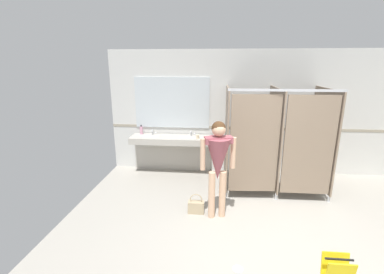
# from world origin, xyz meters

# --- Properties ---
(ground_plane) EXTENTS (6.72, 6.48, 0.10)m
(ground_plane) POSITION_xyz_m (0.00, 0.00, -0.05)
(ground_plane) COLOR #9E998E
(wall_back) EXTENTS (6.72, 0.12, 2.79)m
(wall_back) POSITION_xyz_m (0.00, 3.00, 1.39)
(wall_back) COLOR silver
(wall_back) RESTS_ON ground_plane
(wall_back_tile_band) EXTENTS (6.72, 0.01, 0.06)m
(wall_back_tile_band) POSITION_xyz_m (0.00, 2.94, 1.05)
(wall_back_tile_band) COLOR #9E937F
(wall_back_tile_band) RESTS_ON wall_back
(vanity_counter) EXTENTS (1.82, 0.52, 0.99)m
(vanity_counter) POSITION_xyz_m (-1.92, 2.75, 0.63)
(vanity_counter) COLOR #B2ADA3
(vanity_counter) RESTS_ON ground_plane
(mirror_panel) EXTENTS (1.72, 0.02, 1.16)m
(mirror_panel) POSITION_xyz_m (-1.92, 2.93, 1.61)
(mirror_panel) COLOR silver
(mirror_panel) RESTS_ON wall_back
(bathroom_stalls) EXTENTS (1.96, 1.42, 2.06)m
(bathroom_stalls) POSITION_xyz_m (0.27, 2.03, 1.08)
(bathroom_stalls) COLOR #84705B
(bathroom_stalls) RESTS_ON ground_plane
(person_standing) EXTENTS (0.56, 0.49, 1.63)m
(person_standing) POSITION_xyz_m (-0.84, 0.89, 1.03)
(person_standing) COLOR #DBAD89
(person_standing) RESTS_ON ground_plane
(handbag) EXTENTS (0.27, 0.13, 0.35)m
(handbag) POSITION_xyz_m (-1.20, 0.96, 0.12)
(handbag) COLOR tan
(handbag) RESTS_ON ground_plane
(soap_dispenser) EXTENTS (0.07, 0.07, 0.22)m
(soap_dispenser) POSITION_xyz_m (-2.64, 2.82, 0.97)
(soap_dispenser) COLOR #D899B2
(soap_dispenser) RESTS_ON vanity_counter
(paper_cup) EXTENTS (0.07, 0.07, 0.09)m
(paper_cup) POSITION_xyz_m (-1.30, 2.54, 0.92)
(paper_cup) COLOR beige
(paper_cup) RESTS_ON vanity_counter
(floor_drain_cover) EXTENTS (0.14, 0.14, 0.01)m
(floor_drain_cover) POSITION_xyz_m (-0.57, -0.30, 0.00)
(floor_drain_cover) COLOR #B7BABF
(floor_drain_cover) RESTS_ON ground_plane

